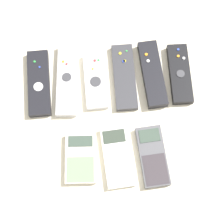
% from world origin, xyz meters
% --- Properties ---
extents(ground_plane, '(3.00, 3.00, 0.00)m').
position_xyz_m(ground_plane, '(0.00, 0.00, 0.00)').
color(ground_plane, beige).
extents(remote_0, '(0.06, 0.19, 0.02)m').
position_xyz_m(remote_0, '(-0.19, 0.13, 0.01)').
color(remote_0, black).
rests_on(remote_0, ground_plane).
extents(remote_1, '(0.07, 0.21, 0.02)m').
position_xyz_m(remote_1, '(-0.12, 0.13, 0.01)').
color(remote_1, '#B7B7BC').
rests_on(remote_1, ground_plane).
extents(remote_2, '(0.06, 0.16, 0.02)m').
position_xyz_m(remote_2, '(-0.04, 0.12, 0.01)').
color(remote_2, silver).
rests_on(remote_2, ground_plane).
extents(remote_3, '(0.06, 0.19, 0.02)m').
position_xyz_m(remote_3, '(0.04, 0.13, 0.01)').
color(remote_3, '#333338').
rests_on(remote_3, ground_plane).
extents(remote_4, '(0.07, 0.20, 0.03)m').
position_xyz_m(remote_4, '(0.12, 0.13, 0.01)').
color(remote_4, black).
rests_on(remote_4, ground_plane).
extents(remote_5, '(0.06, 0.17, 0.02)m').
position_xyz_m(remote_5, '(0.20, 0.12, 0.01)').
color(remote_5, black).
rests_on(remote_5, ground_plane).
extents(calculator_0, '(0.09, 0.13, 0.02)m').
position_xyz_m(calculator_0, '(-0.09, -0.09, 0.01)').
color(calculator_0, beige).
rests_on(calculator_0, ground_plane).
extents(calculator_1, '(0.08, 0.16, 0.02)m').
position_xyz_m(calculator_1, '(0.01, -0.10, 0.01)').
color(calculator_1, silver).
rests_on(calculator_1, ground_plane).
extents(calculator_2, '(0.08, 0.16, 0.02)m').
position_xyz_m(calculator_2, '(0.10, -0.10, 0.01)').
color(calculator_2, '#4C4C51').
rests_on(calculator_2, ground_plane).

